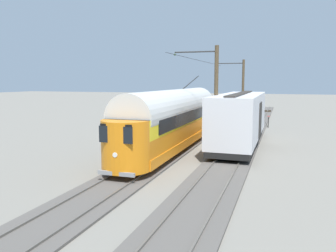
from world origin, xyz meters
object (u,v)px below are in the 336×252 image
vintage_streetcar (174,118)px  catenary_pole_mid_near (215,97)px  catenary_pole_foreground (242,90)px  switch_stand (268,121)px  boxcar_adjacent (240,118)px

vintage_streetcar → catenary_pole_mid_near: size_ratio=2.52×
catenary_pole_foreground → switch_stand: bearing=139.8°
vintage_streetcar → catenary_pole_foreground: (-2.90, -16.77, 1.57)m
catenary_pole_mid_near → vintage_streetcar: bearing=3.9°
vintage_streetcar → catenary_pole_mid_near: (-2.90, -0.20, 1.57)m
catenary_pole_foreground → catenary_pole_mid_near: bearing=90.0°
boxcar_adjacent → catenary_pole_mid_near: size_ratio=1.76×
catenary_pole_foreground → catenary_pole_mid_near: size_ratio=1.00×
vintage_streetcar → switch_stand: (-6.01, -14.14, -1.57)m
vintage_streetcar → catenary_pole_foreground: size_ratio=2.52×
vintage_streetcar → switch_stand: size_ratio=14.94×
boxcar_adjacent → catenary_pole_foreground: 14.32m
boxcar_adjacent → catenary_pole_foreground: size_ratio=1.76×
vintage_streetcar → catenary_pole_foreground: catenary_pole_foreground is taller
catenary_pole_foreground → catenary_pole_mid_near: same height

